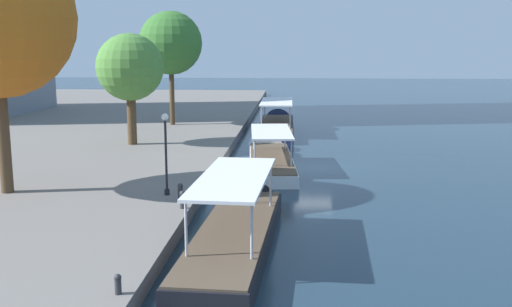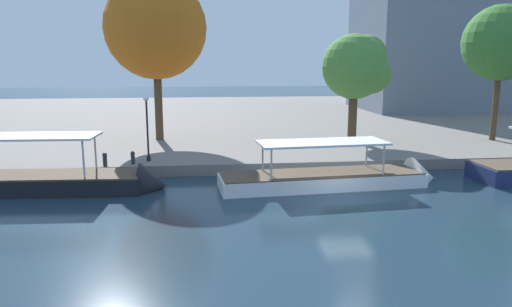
{
  "view_description": "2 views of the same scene",
  "coord_description": "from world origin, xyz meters",
  "px_view_note": "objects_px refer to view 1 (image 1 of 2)",
  "views": [
    {
      "loc": [
        -39.47,
        1.32,
        8.17
      ],
      "look_at": [
        -5.27,
        3.57,
        1.9
      ],
      "focal_mm": 41.76,
      "sensor_mm": 36.0,
      "label": 1
    },
    {
      "loc": [
        -7.17,
        -22.41,
        6.98
      ],
      "look_at": [
        -4.27,
        3.11,
        1.94
      ],
      "focal_mm": 33.27,
      "sensor_mm": 36.0,
      "label": 2
    }
  ],
  "objects_px": {
    "tour_boat_0": "(238,235)",
    "mooring_bollard_1": "(118,283)",
    "tree_1": "(171,42)",
    "mooring_bollard_0": "(183,199)",
    "mooring_bollard_2": "(180,191)",
    "tour_boat_2": "(277,128)",
    "lamp_post": "(166,149)",
    "tour_boat_1": "(270,161)",
    "tree_0": "(131,67)"
  },
  "relations": [
    {
      "from": "tour_boat_1",
      "to": "tour_boat_2",
      "type": "relative_size",
      "value": 0.87
    },
    {
      "from": "tour_boat_2",
      "to": "lamp_post",
      "type": "relative_size",
      "value": 3.57
    },
    {
      "from": "tour_boat_2",
      "to": "tree_1",
      "type": "xyz_separation_m",
      "value": [
        -0.54,
        9.9,
        8.05
      ]
    },
    {
      "from": "tour_boat_0",
      "to": "mooring_bollard_1",
      "type": "bearing_deg",
      "value": 160.04
    },
    {
      "from": "tree_1",
      "to": "tour_boat_1",
      "type": "bearing_deg",
      "value": -147.49
    },
    {
      "from": "mooring_bollard_2",
      "to": "tree_0",
      "type": "relative_size",
      "value": 0.1
    },
    {
      "from": "lamp_post",
      "to": "tree_1",
      "type": "relative_size",
      "value": 0.39
    },
    {
      "from": "tree_1",
      "to": "mooring_bollard_1",
      "type": "bearing_deg",
      "value": -170.79
    },
    {
      "from": "tour_boat_1",
      "to": "mooring_bollard_0",
      "type": "xyz_separation_m",
      "value": [
        -13.62,
        3.5,
        0.83
      ]
    },
    {
      "from": "mooring_bollard_0",
      "to": "tree_1",
      "type": "relative_size",
      "value": 0.08
    },
    {
      "from": "tour_boat_0",
      "to": "mooring_bollard_0",
      "type": "height_order",
      "value": "tour_boat_0"
    },
    {
      "from": "lamp_post",
      "to": "mooring_bollard_0",
      "type": "bearing_deg",
      "value": -152.7
    },
    {
      "from": "tour_boat_2",
      "to": "tree_0",
      "type": "height_order",
      "value": "tree_0"
    },
    {
      "from": "mooring_bollard_0",
      "to": "mooring_bollard_1",
      "type": "height_order",
      "value": "mooring_bollard_0"
    },
    {
      "from": "tree_0",
      "to": "mooring_bollard_0",
      "type": "bearing_deg",
      "value": -158.29
    },
    {
      "from": "tour_boat_1",
      "to": "mooring_bollard_1",
      "type": "distance_m",
      "value": 23.58
    },
    {
      "from": "tour_boat_0",
      "to": "lamp_post",
      "type": "height_order",
      "value": "lamp_post"
    },
    {
      "from": "lamp_post",
      "to": "mooring_bollard_1",
      "type": "bearing_deg",
      "value": -174.79
    },
    {
      "from": "tour_boat_0",
      "to": "lamp_post",
      "type": "relative_size",
      "value": 3.34
    },
    {
      "from": "tour_boat_0",
      "to": "tree_0",
      "type": "distance_m",
      "value": 23.75
    },
    {
      "from": "tour_boat_0",
      "to": "lamp_post",
      "type": "bearing_deg",
      "value": 41.79
    },
    {
      "from": "tour_boat_1",
      "to": "mooring_bollard_0",
      "type": "relative_size",
      "value": 15.17
    },
    {
      "from": "tree_1",
      "to": "mooring_bollard_0",
      "type": "bearing_deg",
      "value": -167.53
    },
    {
      "from": "tour_boat_2",
      "to": "tree_1",
      "type": "bearing_deg",
      "value": 92.51
    },
    {
      "from": "mooring_bollard_2",
      "to": "tree_1",
      "type": "xyz_separation_m",
      "value": [
        27.67,
        6.06,
        7.28
      ]
    },
    {
      "from": "tour_boat_2",
      "to": "tree_1",
      "type": "distance_m",
      "value": 12.77
    },
    {
      "from": "mooring_bollard_0",
      "to": "mooring_bollard_2",
      "type": "distance_m",
      "value": 1.65
    },
    {
      "from": "lamp_post",
      "to": "tree_0",
      "type": "distance_m",
      "value": 17.0
    },
    {
      "from": "mooring_bollard_2",
      "to": "tree_1",
      "type": "distance_m",
      "value": 29.25
    },
    {
      "from": "mooring_bollard_1",
      "to": "mooring_bollard_2",
      "type": "height_order",
      "value": "mooring_bollard_2"
    },
    {
      "from": "tree_0",
      "to": "tree_1",
      "type": "height_order",
      "value": "tree_1"
    },
    {
      "from": "lamp_post",
      "to": "tour_boat_1",
      "type": "bearing_deg",
      "value": -23.11
    },
    {
      "from": "tree_0",
      "to": "tree_1",
      "type": "relative_size",
      "value": 0.79
    },
    {
      "from": "tour_boat_1",
      "to": "tree_1",
      "type": "relative_size",
      "value": 1.21
    },
    {
      "from": "tour_boat_2",
      "to": "tour_boat_1",
      "type": "bearing_deg",
      "value": 179.65
    },
    {
      "from": "mooring_bollard_2",
      "to": "mooring_bollard_0",
      "type": "bearing_deg",
      "value": -165.34
    },
    {
      "from": "mooring_bollard_2",
      "to": "tour_boat_0",
      "type": "bearing_deg",
      "value": -142.5
    },
    {
      "from": "tour_boat_0",
      "to": "tree_0",
      "type": "relative_size",
      "value": 1.66
    },
    {
      "from": "mooring_bollard_0",
      "to": "tour_boat_2",
      "type": "bearing_deg",
      "value": -6.56
    },
    {
      "from": "tour_boat_0",
      "to": "mooring_bollard_2",
      "type": "bearing_deg",
      "value": 40.47
    },
    {
      "from": "mooring_bollard_1",
      "to": "tree_1",
      "type": "height_order",
      "value": "tree_1"
    },
    {
      "from": "tour_boat_2",
      "to": "lamp_post",
      "type": "xyz_separation_m",
      "value": [
        -27.34,
        4.69,
        2.7
      ]
    },
    {
      "from": "tour_boat_2",
      "to": "mooring_bollard_2",
      "type": "height_order",
      "value": "tour_boat_2"
    },
    {
      "from": "mooring_bollard_2",
      "to": "tree_1",
      "type": "bearing_deg",
      "value": 12.35
    },
    {
      "from": "mooring_bollard_2",
      "to": "tree_0",
      "type": "bearing_deg",
      "value": 22.37
    },
    {
      "from": "tour_boat_0",
      "to": "tour_boat_1",
      "type": "distance_m",
      "value": 16.26
    },
    {
      "from": "tour_boat_1",
      "to": "mooring_bollard_2",
      "type": "relative_size",
      "value": 15.68
    },
    {
      "from": "tour_boat_0",
      "to": "tour_boat_1",
      "type": "height_order",
      "value": "tour_boat_0"
    },
    {
      "from": "mooring_bollard_0",
      "to": "mooring_bollard_1",
      "type": "distance_m",
      "value": 9.67
    },
    {
      "from": "tour_boat_2",
      "to": "mooring_bollard_0",
      "type": "distance_m",
      "value": 30.01
    }
  ]
}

